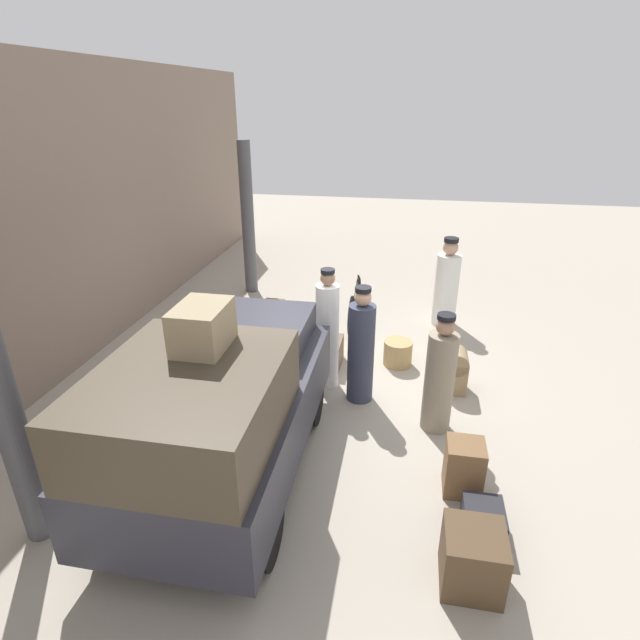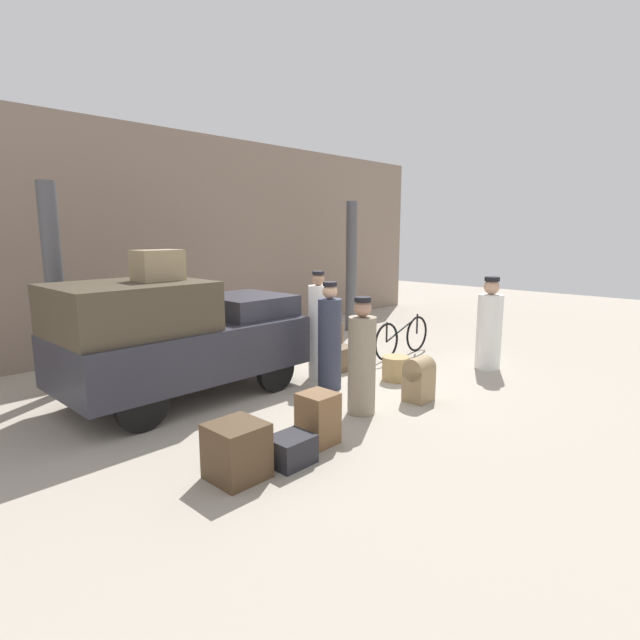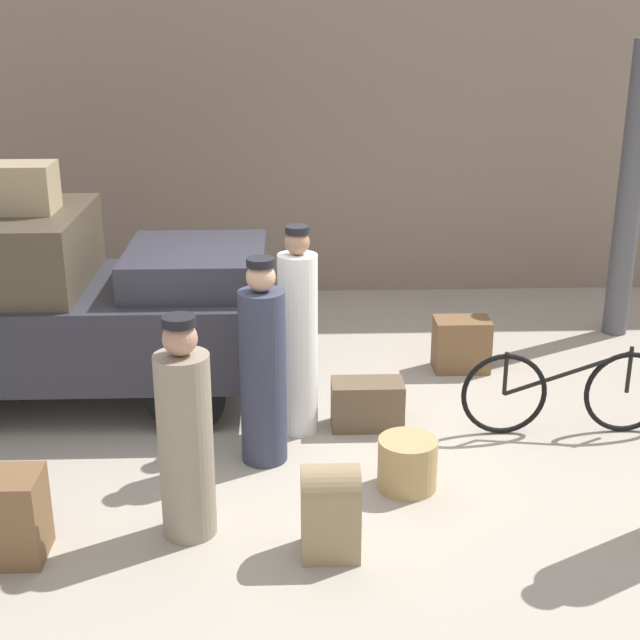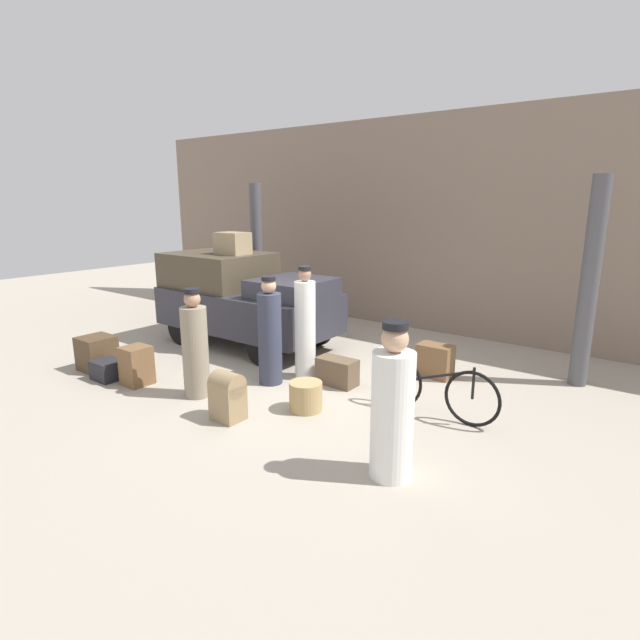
% 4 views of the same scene
% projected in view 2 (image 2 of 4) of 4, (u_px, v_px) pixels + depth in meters
% --- Properties ---
extents(ground_plane, '(30.00, 30.00, 0.00)m').
position_uv_depth(ground_plane, '(320.00, 379.00, 8.33)').
color(ground_plane, '#A89E8E').
extents(station_building_facade, '(16.00, 0.15, 4.50)m').
position_uv_depth(station_building_facade, '(183.00, 240.00, 10.70)').
color(station_building_facade, gray).
rests_on(station_building_facade, ground).
extents(canopy_pillar_left, '(0.26, 0.26, 3.14)m').
position_uv_depth(canopy_pillar_left, '(55.00, 290.00, 7.35)').
color(canopy_pillar_left, '#4C4C51').
rests_on(canopy_pillar_left, ground).
extents(canopy_pillar_right, '(0.26, 0.26, 3.14)m').
position_uv_depth(canopy_pillar_right, '(351.00, 267.00, 12.20)').
color(canopy_pillar_right, '#4C4C51').
rests_on(canopy_pillar_right, ground).
extents(truck, '(3.51, 1.71, 1.76)m').
position_uv_depth(truck, '(175.00, 335.00, 7.18)').
color(truck, black).
rests_on(truck, ground).
extents(bicycle, '(1.77, 0.04, 0.78)m').
position_uv_depth(bicycle, '(402.00, 337.00, 9.83)').
color(bicycle, black).
rests_on(bicycle, ground).
extents(wicker_basket, '(0.45, 0.45, 0.40)m').
position_uv_depth(wicker_basket, '(396.00, 368.00, 8.24)').
color(wicker_basket, tan).
rests_on(wicker_basket, ground).
extents(porter_with_bicycle, '(0.36, 0.36, 1.68)m').
position_uv_depth(porter_with_bicycle, '(330.00, 341.00, 7.69)').
color(porter_with_bicycle, '#33384C').
rests_on(porter_with_bicycle, ground).
extents(porter_lifting_near_truck, '(0.44, 0.44, 1.65)m').
position_uv_depth(porter_lifting_near_truck, '(489.00, 328.00, 8.85)').
color(porter_lifting_near_truck, white).
rests_on(porter_lifting_near_truck, ground).
extents(porter_standing_middle, '(0.33, 0.33, 1.80)m').
position_uv_depth(porter_standing_middle, '(318.00, 329.00, 8.23)').
color(porter_standing_middle, white).
rests_on(porter_standing_middle, ground).
extents(conductor_in_dark_uniform, '(0.37, 0.37, 1.59)m').
position_uv_depth(conductor_in_dark_uniform, '(362.00, 361.00, 6.65)').
color(conductor_in_dark_uniform, gray).
rests_on(conductor_in_dark_uniform, ground).
extents(suitcase_tan_flat, '(0.55, 0.35, 0.53)m').
position_uv_depth(suitcase_tan_flat, '(328.00, 337.00, 10.38)').
color(suitcase_tan_flat, brown).
rests_on(suitcase_tan_flat, ground).
extents(suitcase_small_leather, '(0.39, 0.40, 0.60)m').
position_uv_depth(suitcase_small_leather, '(318.00, 418.00, 5.76)').
color(suitcase_small_leather, brown).
rests_on(suitcase_small_leather, ground).
extents(suitcase_black_upright, '(0.62, 0.33, 0.42)m').
position_uv_depth(suitcase_black_upright, '(340.00, 359.00, 8.79)').
color(suitcase_black_upright, brown).
rests_on(suitcase_black_upright, ground).
extents(trunk_barrel_dark, '(0.39, 0.33, 0.65)m').
position_uv_depth(trunk_barrel_dark, '(419.00, 378.00, 7.20)').
color(trunk_barrel_dark, '#937A56').
rests_on(trunk_barrel_dark, ground).
extents(trunk_large_brown, '(0.46, 0.38, 0.31)m').
position_uv_depth(trunk_large_brown, '(291.00, 450.00, 5.26)').
color(trunk_large_brown, '#232328').
rests_on(trunk_large_brown, ground).
extents(trunk_wicker_pale, '(0.52, 0.52, 0.57)m').
position_uv_depth(trunk_wicker_pale, '(237.00, 451.00, 4.94)').
color(trunk_wicker_pale, '#4C3823').
rests_on(trunk_wicker_pale, ground).
extents(trunk_on_truck_roof, '(0.61, 0.45, 0.42)m').
position_uv_depth(trunk_on_truck_roof, '(158.00, 265.00, 6.85)').
color(trunk_on_truck_roof, '#9E8966').
rests_on(trunk_on_truck_roof, truck).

